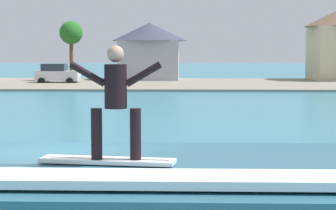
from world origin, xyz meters
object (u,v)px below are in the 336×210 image
wave_crest (157,204)px  house_small_cottage (150,49)px  surfer (116,96)px  tree_tall_bare (71,34)px  car_near_shore (57,74)px  surfboard (108,161)px

wave_crest → house_small_cottage: 50.85m
surfer → tree_tall_bare: size_ratio=0.28×
wave_crest → surfer: bearing=-128.0°
car_near_shore → tree_tall_bare: size_ratio=0.66×
surfboard → house_small_cottage: size_ratio=0.27×
car_near_shore → tree_tall_bare: bearing=78.8°
surfboard → surfer: surfer is taller
house_small_cottage → car_near_shore: bearing=-142.5°
surfboard → house_small_cottage: bearing=92.9°
surfer → house_small_cottage: size_ratio=0.22×
wave_crest → surfboard: bearing=-137.0°
wave_crest → tree_tall_bare: size_ratio=1.16×
car_near_shore → surfboard: bearing=-76.9°
house_small_cottage → tree_tall_bare: tree_tall_bare is taller
house_small_cottage → tree_tall_bare: (-7.28, -2.71, 1.39)m
wave_crest → surfboard: size_ratio=3.38×
wave_crest → house_small_cottage: size_ratio=0.90×
wave_crest → tree_tall_bare: tree_tall_bare is taller
car_near_shore → surfer: bearing=-76.7°
tree_tall_bare → house_small_cottage: bearing=20.4°
surfer → wave_crest: bearing=52.0°
wave_crest → car_near_shore: bearing=104.1°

